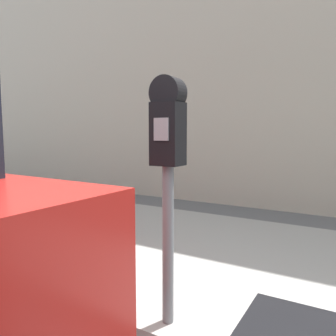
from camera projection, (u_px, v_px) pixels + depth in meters
The scene contains 3 objects.
sidewalk at pixel (261, 268), 2.96m from camera, with size 24.00×2.80×0.14m.
building_facade at pixel (314, 34), 5.09m from camera, with size 24.00×0.30×5.65m.
parking_meter at pixel (168, 154), 1.90m from camera, with size 0.19×0.15×1.47m.
Camera 1 is at (0.72, -0.68, 1.28)m, focal length 35.00 mm.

